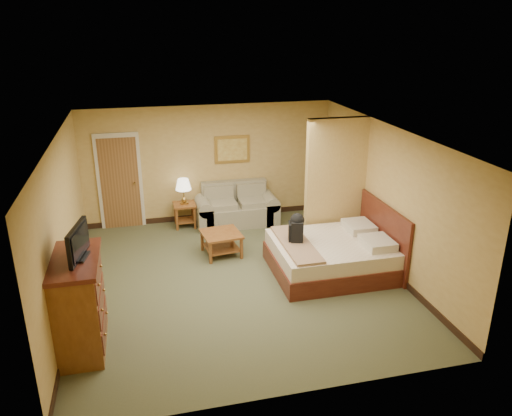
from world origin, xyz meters
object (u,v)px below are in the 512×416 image
object	(u,v)px
loveseat	(237,211)
dresser	(78,303)
coffee_table	(221,239)
bed	(336,254)

from	to	relation	value
loveseat	dresser	bearing A→B (deg)	-127.05
coffee_table	dresser	size ratio (longest dim) A/B	0.58
loveseat	coffee_table	distance (m)	1.65
bed	dresser	bearing A→B (deg)	-163.24
loveseat	dresser	distance (m)	4.99
loveseat	bed	bearing A→B (deg)	-64.18
dresser	bed	xyz separation A→B (m)	(4.29, 1.29, -0.36)
loveseat	bed	size ratio (longest dim) A/B	0.83
coffee_table	dresser	distance (m)	3.43
bed	coffee_table	bearing A→B (deg)	148.99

